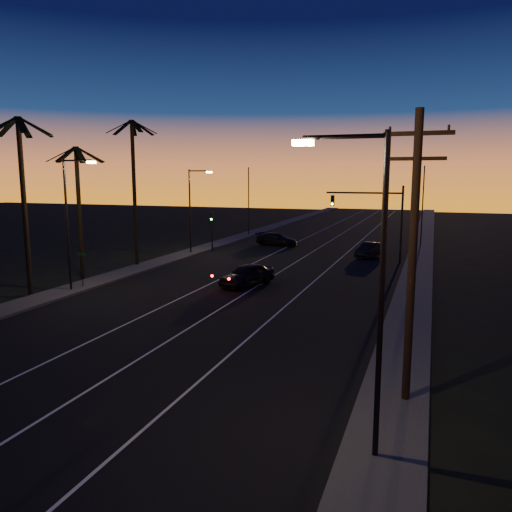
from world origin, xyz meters
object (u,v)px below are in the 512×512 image
at_px(lead_car, 247,275).
at_px(signal_mast, 376,210).
at_px(cross_car, 277,239).
at_px(utility_pole, 413,253).
at_px(right_car, 370,250).

bearing_deg(lead_car, signal_mast, 62.65).
distance_m(signal_mast, cross_car, 13.99).
bearing_deg(utility_pole, signal_mast, 98.47).
distance_m(signal_mast, lead_car, 16.54).
relative_size(signal_mast, right_car, 1.56).
bearing_deg(utility_pole, lead_car, 126.96).
height_order(utility_pole, signal_mast, utility_pole).
distance_m(signal_mast, right_car, 4.47).
height_order(signal_mast, lead_car, signal_mast).
height_order(lead_car, right_car, lead_car).
bearing_deg(right_car, lead_car, -112.95).
bearing_deg(cross_car, lead_car, -78.52).
bearing_deg(signal_mast, lead_car, -117.35).
xyz_separation_m(signal_mast, right_car, (-0.58, 1.78, -4.06)).
bearing_deg(signal_mast, cross_car, 150.24).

